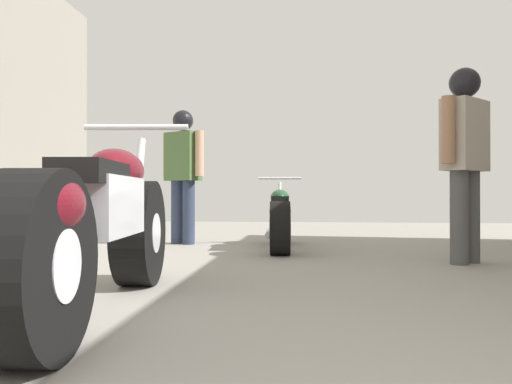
# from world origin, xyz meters

# --- Properties ---
(ground_plane) EXTENTS (15.35, 15.35, 0.00)m
(ground_plane) POSITION_xyz_m (0.00, 3.20, 0.00)
(ground_plane) COLOR gray
(motorcycle_maroon_cruiser) EXTENTS (0.66, 2.22, 1.04)m
(motorcycle_maroon_cruiser) POSITION_xyz_m (-0.87, 2.11, 0.43)
(motorcycle_maroon_cruiser) COLOR black
(motorcycle_maroon_cruiser) RESTS_ON ground_plane
(motorcycle_black_naked) EXTENTS (0.51, 1.73, 0.81)m
(motorcycle_black_naked) POSITION_xyz_m (-0.14, 5.23, 0.33)
(motorcycle_black_naked) COLOR black
(motorcycle_black_naked) RESTS_ON ground_plane
(mechanic_in_blue) EXTENTS (0.53, 0.55, 1.68)m
(mechanic_in_blue) POSITION_xyz_m (1.50, 4.21, 1.01)
(mechanic_in_blue) COLOR #4C4C4C
(mechanic_in_blue) RESTS_ON ground_plane
(mechanic_with_helmet) EXTENTS (0.60, 0.41, 1.62)m
(mechanic_with_helmet) POSITION_xyz_m (-1.34, 5.71, 0.97)
(mechanic_with_helmet) COLOR #2D3851
(mechanic_with_helmet) RESTS_ON ground_plane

